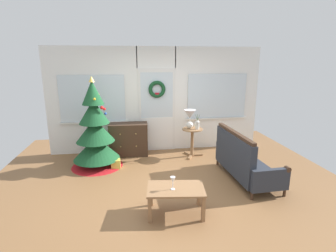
% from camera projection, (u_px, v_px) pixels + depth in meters
% --- Properties ---
extents(ground_plane, '(6.76, 6.76, 0.00)m').
position_uv_depth(ground_plane, '(170.00, 187.00, 4.78)').
color(ground_plane, brown).
extents(back_wall_with_door, '(5.20, 0.19, 2.55)m').
position_uv_depth(back_wall_with_door, '(157.00, 100.00, 6.46)').
color(back_wall_with_door, white).
rests_on(back_wall_with_door, ground).
extents(christmas_tree, '(1.09, 1.09, 1.93)m').
position_uv_depth(christmas_tree, '(95.00, 135.00, 5.53)').
color(christmas_tree, '#4C331E').
rests_on(christmas_tree, ground).
extents(dresser_cabinet, '(0.92, 0.48, 0.78)m').
position_uv_depth(dresser_cabinet, '(129.00, 139.00, 6.30)').
color(dresser_cabinet, '#3D281C').
rests_on(dresser_cabinet, ground).
extents(settee_sofa, '(0.78, 1.66, 0.96)m').
position_uv_depth(settee_sofa, '(243.00, 161.00, 5.00)').
color(settee_sofa, '#3D281C').
rests_on(settee_sofa, ground).
extents(side_table, '(0.50, 0.48, 0.68)m').
position_uv_depth(side_table, '(192.00, 137.00, 6.17)').
color(side_table, '#8E6642').
rests_on(side_table, ground).
extents(table_lamp, '(0.28, 0.28, 0.44)m').
position_uv_depth(table_lamp, '(190.00, 116.00, 6.09)').
color(table_lamp, silver).
rests_on(table_lamp, side_table).
extents(flower_vase, '(0.11, 0.10, 0.35)m').
position_uv_depth(flower_vase, '(197.00, 124.00, 6.05)').
color(flower_vase, beige).
rests_on(flower_vase, side_table).
extents(coffee_table, '(0.90, 0.62, 0.41)m').
position_uv_depth(coffee_table, '(176.00, 192.00, 3.88)').
color(coffee_table, '#8E6642').
rests_on(coffee_table, ground).
extents(wine_glass, '(0.08, 0.08, 0.20)m').
position_uv_depth(wine_glass, '(173.00, 180.00, 3.79)').
color(wine_glass, silver).
rests_on(wine_glass, coffee_table).
extents(gift_box, '(0.19, 0.17, 0.19)m').
position_uv_depth(gift_box, '(116.00, 164.00, 5.58)').
color(gift_box, '#D8C64C').
rests_on(gift_box, ground).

